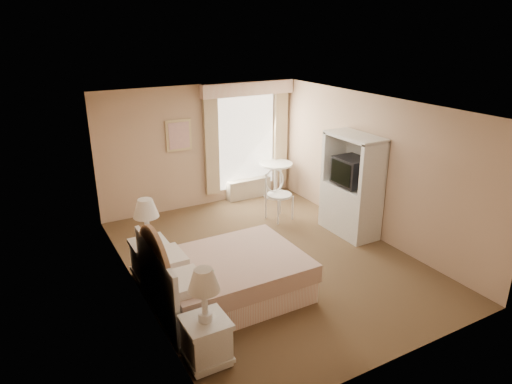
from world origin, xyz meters
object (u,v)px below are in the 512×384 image
cafe_chair (277,190)px  armoire (351,193)px  nightstand_far (149,249)px  bed (223,277)px  nightstand_near (206,329)px  round_table (276,174)px

cafe_chair → armoire: size_ratio=0.54×
nightstand_far → armoire: bearing=-3.1°
nightstand_far → bed: bearing=-55.3°
bed → nightstand_near: bed is taller
bed → nightstand_near: size_ratio=1.75×
cafe_chair → armoire: armoire is taller
bed → cafe_chair: size_ratio=2.08×
armoire → bed: bearing=-164.1°
nightstand_far → cafe_chair: size_ratio=1.26×
nightstand_near → nightstand_far: 2.11m
bed → round_table: 4.11m
armoire → cafe_chair: bearing=124.3°
cafe_chair → armoire: (0.81, -1.19, 0.18)m
nightstand_near → bed: bearing=56.4°
bed → round_table: size_ratio=2.70×
nightstand_near → round_table: nightstand_near is taller
cafe_chair → bed: bearing=-145.0°
bed → round_table: bearing=48.4°
cafe_chair → armoire: 1.46m
bed → armoire: size_ratio=1.13×
nightstand_far → cafe_chair: 3.01m
bed → armoire: 3.08m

